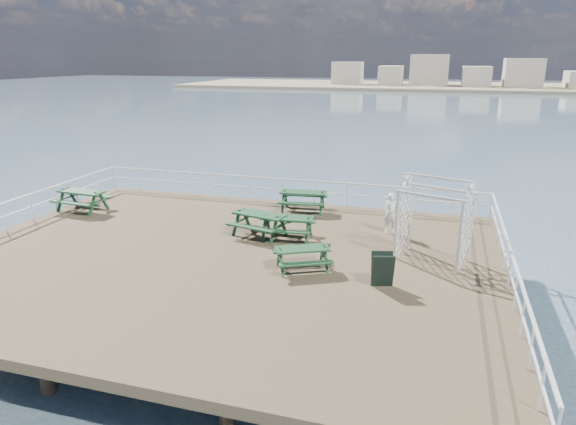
# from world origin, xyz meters

# --- Properties ---
(ground) EXTENTS (18.00, 14.00, 0.30)m
(ground) POSITION_xyz_m (0.00, 0.00, -0.15)
(ground) COLOR brown
(ground) RESTS_ON ground
(sea_backdrop) EXTENTS (300.00, 300.00, 9.20)m
(sea_backdrop) POSITION_xyz_m (12.54, 134.07, -0.51)
(sea_backdrop) COLOR #3C5565
(sea_backdrop) RESTS_ON ground
(railing) EXTENTS (17.77, 13.76, 1.10)m
(railing) POSITION_xyz_m (-0.07, 2.57, 0.87)
(railing) COLOR silver
(railing) RESTS_ON ground
(picnic_table_a) EXTENTS (2.15, 1.79, 0.99)m
(picnic_table_a) POSITION_xyz_m (-7.80, 3.10, 0.63)
(picnic_table_a) COLOR #14391B
(picnic_table_a) RESTS_ON ground
(picnic_table_b) EXTENTS (2.11, 1.78, 0.95)m
(picnic_table_b) POSITION_xyz_m (1.25, 5.80, 0.61)
(picnic_table_b) COLOR #14391B
(picnic_table_b) RESTS_ON ground
(picnic_table_c) EXTENTS (2.01, 1.68, 0.92)m
(picnic_table_c) POSITION_xyz_m (1.61, 2.25, 0.59)
(picnic_table_c) COLOR #14391B
(picnic_table_c) RESTS_ON ground
(picnic_table_d) EXTENTS (2.27, 1.98, 0.95)m
(picnic_table_d) POSITION_xyz_m (0.55, 2.27, 0.61)
(picnic_table_d) COLOR #14391B
(picnic_table_d) RESTS_ON ground
(picnic_table_e) EXTENTS (2.08, 1.94, 0.81)m
(picnic_table_e) POSITION_xyz_m (2.89, -0.35, 0.52)
(picnic_table_e) COLOR #14391B
(picnic_table_e) RESTS_ON ground
(trellis_arbor) EXTENTS (2.48, 1.83, 2.76)m
(trellis_arbor) POSITION_xyz_m (6.68, 1.62, 1.23)
(trellis_arbor) COLOR silver
(trellis_arbor) RESTS_ON ground
(sandwich_board) EXTENTS (0.72, 0.61, 1.02)m
(sandwich_board) POSITION_xyz_m (5.39, -0.85, 0.49)
(sandwich_board) COLOR black
(sandwich_board) RESTS_ON ground
(person) EXTENTS (0.62, 0.47, 1.52)m
(person) POSITION_xyz_m (5.13, 3.94, 0.76)
(person) COLOR silver
(person) RESTS_ON ground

